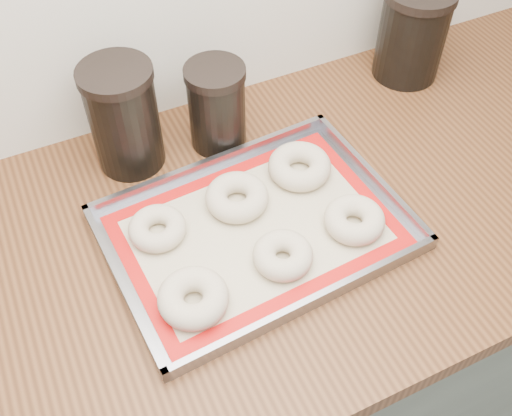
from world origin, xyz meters
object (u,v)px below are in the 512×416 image
bagel_front_mid (283,255)px  canister_mid (217,107)px  bagel_back_left (157,228)px  canister_left (124,117)px  bagel_back_mid (237,197)px  baking_tray (256,230)px  bagel_front_left (193,298)px  bagel_back_right (300,166)px  canister_right (412,33)px  bagel_front_right (354,220)px

bagel_front_mid → canister_mid: 0.30m
bagel_back_left → canister_left: (0.02, 0.18, 0.08)m
bagel_front_mid → canister_left: size_ratio=0.47×
bagel_front_mid → bagel_back_mid: bagel_back_mid is taller
bagel_back_mid → bagel_back_left: bearing=-178.3°
baking_tray → bagel_back_left: 0.16m
bagel_front_left → bagel_back_right: 0.31m
bagel_front_left → canister_right: 0.68m
bagel_front_right → canister_left: (-0.27, 0.30, 0.08)m
bagel_front_mid → canister_left: canister_left is taller
bagel_front_left → bagel_front_right: size_ratio=1.06×
bagel_back_right → canister_left: size_ratio=0.56×
bagel_front_right → bagel_back_left: 0.31m
bagel_front_left → bagel_front_right: (0.28, 0.03, -0.00)m
baking_tray → canister_left: canister_left is taller
baking_tray → bagel_front_mid: 0.08m
bagel_front_left → bagel_front_mid: bagel_front_left is taller
baking_tray → canister_right: canister_right is taller
bagel_front_mid → bagel_back_mid: size_ratio=0.88×
bagel_front_mid → bagel_back_right: (0.11, 0.15, 0.00)m
baking_tray → canister_right: 0.52m
bagel_front_right → canister_mid: canister_mid is taller
bagel_front_mid → canister_mid: bearing=86.2°
bagel_front_left → bagel_back_right: size_ratio=0.96×
bagel_front_left → bagel_back_right: same height
bagel_front_left → canister_left: bearing=87.8°
bagel_back_mid → bagel_back_right: bearing=8.2°
baking_tray → bagel_back_right: (0.12, 0.08, 0.02)m
canister_left → canister_right: bearing=0.4°
bagel_front_right → bagel_back_mid: size_ratio=0.93×
bagel_back_mid → canister_right: bearing=22.0°
bagel_front_mid → bagel_front_right: size_ratio=0.95×
canister_right → canister_mid: bearing=-176.5°
bagel_front_mid → canister_left: bearing=113.5°
canister_left → bagel_back_mid: bearing=-55.8°
bagel_back_mid → canister_left: canister_left is taller
bagel_front_mid → bagel_back_left: 0.20m
bagel_front_left → bagel_front_right: 0.28m
bagel_back_right → canister_right: canister_right is taller
bagel_back_left → canister_mid: canister_mid is taller
canister_left → canister_right: size_ratio=1.05×
bagel_back_right → baking_tray: bearing=-146.2°
bagel_back_mid → bagel_back_right: 0.13m
bagel_back_left → canister_mid: (0.17, 0.16, 0.06)m
bagel_front_mid → bagel_back_right: 0.19m
bagel_front_left → bagel_front_right: bagel_front_left is taller
bagel_front_right → bagel_back_mid: (-0.15, 0.12, 0.00)m
bagel_back_mid → bagel_front_mid: bearing=-83.7°
bagel_front_right → canister_mid: bearing=112.0°
bagel_back_left → canister_left: bearing=85.0°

